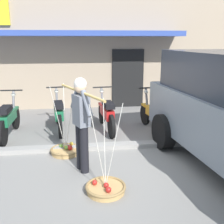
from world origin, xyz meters
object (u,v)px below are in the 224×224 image
at_px(motorcycle_third_in_row, 106,114).
at_px(motorcycle_end_of_row, 155,115).
at_px(fruit_basket_right_side, 106,188).
at_px(motorcycle_second_in_row, 59,114).
at_px(motorcycle_nearest_shop, 9,119).
at_px(fruit_basket_left_side, 66,150).
at_px(fruit_vendor, 81,119).

xyz_separation_m(motorcycle_third_in_row, motorcycle_end_of_row, (1.21, -0.25, 0.00)).
height_order(fruit_basket_right_side, motorcycle_second_in_row, fruit_basket_right_side).
bearing_deg(motorcycle_nearest_shop, fruit_basket_left_side, -40.75).
bearing_deg(motorcycle_third_in_row, fruit_vendor, -107.09).
bearing_deg(motorcycle_third_in_row, fruit_basket_left_side, -125.92).
bearing_deg(motorcycle_end_of_row, fruit_basket_left_side, -152.92).
distance_m(fruit_basket_left_side, fruit_basket_right_side, 1.72).
distance_m(motorcycle_nearest_shop, motorcycle_second_in_row, 1.21).
bearing_deg(motorcycle_nearest_shop, motorcycle_third_in_row, 4.51).
distance_m(fruit_vendor, motorcycle_end_of_row, 2.75).
bearing_deg(motorcycle_third_in_row, motorcycle_end_of_row, -11.75).
xyz_separation_m(fruit_basket_right_side, motorcycle_nearest_shop, (-2.06, 2.78, 0.38)).
xyz_separation_m(fruit_basket_right_side, motorcycle_end_of_row, (1.55, 2.72, 0.38)).
relative_size(motorcycle_second_in_row, motorcycle_third_in_row, 1.00).
xyz_separation_m(motorcycle_nearest_shop, motorcycle_end_of_row, (3.61, -0.06, 0.00)).
height_order(fruit_vendor, motorcycle_nearest_shop, fruit_vendor).
distance_m(fruit_basket_right_side, motorcycle_nearest_shop, 3.48).
height_order(fruit_vendor, motorcycle_end_of_row, fruit_vendor).
relative_size(motorcycle_second_in_row, motorcycle_end_of_row, 1.00).
bearing_deg(fruit_basket_right_side, motorcycle_nearest_shop, 126.56).
distance_m(motorcycle_nearest_shop, motorcycle_end_of_row, 3.61).
bearing_deg(fruit_basket_right_side, motorcycle_third_in_row, 83.60).
relative_size(fruit_basket_left_side, motorcycle_second_in_row, 0.80).
relative_size(fruit_vendor, fruit_basket_left_side, 1.17).
bearing_deg(motorcycle_second_in_row, motorcycle_nearest_shop, -163.64).
relative_size(fruit_basket_right_side, motorcycle_third_in_row, 0.80).
bearing_deg(fruit_basket_left_side, fruit_basket_right_side, -67.00).
relative_size(fruit_basket_left_side, motorcycle_third_in_row, 0.80).
distance_m(fruit_vendor, fruit_basket_left_side, 1.25).
relative_size(motorcycle_nearest_shop, motorcycle_third_in_row, 1.00).
distance_m(fruit_vendor, fruit_basket_right_side, 1.25).
bearing_deg(motorcycle_end_of_row, fruit_basket_right_side, -119.67).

